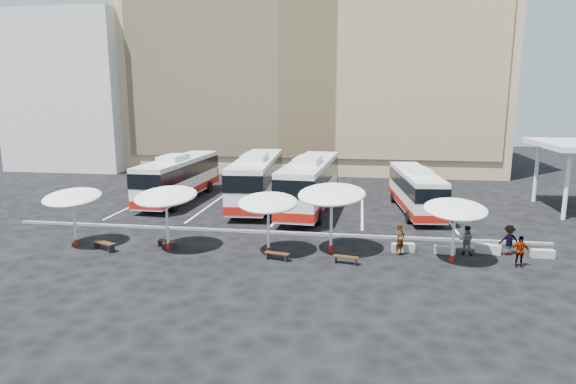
# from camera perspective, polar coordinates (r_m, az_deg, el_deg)

# --- Properties ---
(ground) EXTENTS (120.00, 120.00, 0.00)m
(ground) POSITION_cam_1_polar(r_m,az_deg,el_deg) (30.15, -2.74, -5.15)
(ground) COLOR black
(ground) RESTS_ON ground
(sandstone_building) EXTENTS (42.00, 18.25, 29.60)m
(sandstone_building) POSITION_cam_1_polar(r_m,az_deg,el_deg) (60.63, 3.25, 15.14)
(sandstone_building) COLOR tan
(sandstone_building) RESTS_ON ground
(apartment_block) EXTENTS (14.00, 14.00, 18.00)m
(apartment_block) POSITION_cam_1_polar(r_m,az_deg,el_deg) (65.68, -22.75, 10.84)
(apartment_block) COLOR silver
(apartment_block) RESTS_ON ground
(curb_divider) EXTENTS (34.00, 0.25, 0.15)m
(curb_divider) POSITION_cam_1_polar(r_m,az_deg,el_deg) (30.60, -2.56, -4.76)
(curb_divider) COLOR black
(curb_divider) RESTS_ON ground
(bay_lines) EXTENTS (24.15, 12.00, 0.01)m
(bay_lines) POSITION_cam_1_polar(r_m,az_deg,el_deg) (37.77, -0.37, -1.76)
(bay_lines) COLOR white
(bay_lines) RESTS_ON ground
(bus_0) EXTENTS (3.22, 12.31, 3.88)m
(bus_0) POSITION_cam_1_polar(r_m,az_deg,el_deg) (40.95, -12.76, 1.80)
(bus_0) COLOR white
(bus_0) RESTS_ON ground
(bus_1) EXTENTS (3.68, 13.28, 4.17)m
(bus_1) POSITION_cam_1_polar(r_m,az_deg,el_deg) (38.50, -3.68, 1.69)
(bus_1) COLOR white
(bus_1) RESTS_ON ground
(bus_2) EXTENTS (3.66, 13.25, 4.16)m
(bus_2) POSITION_cam_1_polar(r_m,az_deg,el_deg) (36.62, 2.66, 1.20)
(bus_2) COLOR white
(bus_2) RESTS_ON ground
(bus_3) EXTENTS (3.29, 10.91, 3.41)m
(bus_3) POSITION_cam_1_polar(r_m,az_deg,el_deg) (37.14, 14.87, 0.38)
(bus_3) COLOR white
(bus_3) RESTS_ON ground
(sunshade_0) EXTENTS (3.46, 3.50, 3.36)m
(sunshade_0) POSITION_cam_1_polar(r_m,az_deg,el_deg) (30.00, -24.18, -0.61)
(sunshade_0) COLOR white
(sunshade_0) RESTS_ON ground
(sunshade_1) EXTENTS (4.03, 4.07, 3.62)m
(sunshade_1) POSITION_cam_1_polar(r_m,az_deg,el_deg) (27.42, -14.26, -0.53)
(sunshade_1) COLOR white
(sunshade_1) RESTS_ON ground
(sunshade_2) EXTENTS (3.40, 3.44, 3.39)m
(sunshade_2) POSITION_cam_1_polar(r_m,az_deg,el_deg) (25.94, -2.38, -1.29)
(sunshade_2) COLOR white
(sunshade_2) RESTS_ON ground
(sunshade_3) EXTENTS (4.48, 4.51, 3.87)m
(sunshade_3) POSITION_cam_1_polar(r_m,az_deg,el_deg) (26.16, 5.20, -0.32)
(sunshade_3) COLOR white
(sunshade_3) RESTS_ON ground
(sunshade_4) EXTENTS (3.30, 3.34, 3.34)m
(sunshade_4) POSITION_cam_1_polar(r_m,az_deg,el_deg) (26.04, 19.22, -1.97)
(sunshade_4) COLOR white
(sunshade_4) RESTS_ON ground
(wood_bench_0) EXTENTS (1.63, 1.02, 0.49)m
(wood_bench_0) POSITION_cam_1_polar(r_m,az_deg,el_deg) (29.06, -21.00, -5.77)
(wood_bench_0) COLOR black
(wood_bench_0) RESTS_ON ground
(wood_bench_1) EXTENTS (1.41, 0.85, 0.42)m
(wood_bench_1) POSITION_cam_1_polar(r_m,az_deg,el_deg) (28.48, -14.16, -5.81)
(wood_bench_1) COLOR black
(wood_bench_1) RESTS_ON ground
(wood_bench_2) EXTENTS (1.39, 0.65, 0.41)m
(wood_bench_2) POSITION_cam_1_polar(r_m,az_deg,el_deg) (25.61, -1.31, -7.41)
(wood_bench_2) COLOR black
(wood_bench_2) RESTS_ON ground
(wood_bench_3) EXTENTS (1.37, 0.61, 0.41)m
(wood_bench_3) POSITION_cam_1_polar(r_m,az_deg,el_deg) (25.24, 6.85, -7.79)
(wood_bench_3) COLOR black
(wood_bench_3) RESTS_ON ground
(conc_bench_0) EXTENTS (1.30, 0.63, 0.47)m
(conc_bench_0) POSITION_cam_1_polar(r_m,az_deg,el_deg) (27.74, 13.48, -6.43)
(conc_bench_0) COLOR gray
(conc_bench_0) RESTS_ON ground
(conc_bench_1) EXTENTS (1.13, 0.46, 0.41)m
(conc_bench_1) POSITION_cam_1_polar(r_m,az_deg,el_deg) (28.05, 18.08, -6.54)
(conc_bench_1) COLOR gray
(conc_bench_1) RESTS_ON ground
(conc_bench_2) EXTENTS (1.40, 0.71, 0.50)m
(conc_bench_2) POSITION_cam_1_polar(r_m,az_deg,el_deg) (28.93, 22.60, -6.23)
(conc_bench_2) COLOR gray
(conc_bench_2) RESTS_ON ground
(conc_bench_3) EXTENTS (1.19, 0.43, 0.44)m
(conc_bench_3) POSITION_cam_1_polar(r_m,az_deg,el_deg) (29.41, 27.94, -6.47)
(conc_bench_3) COLOR gray
(conc_bench_3) RESTS_ON ground
(passenger_0) EXTENTS (0.72, 0.72, 1.69)m
(passenger_0) POSITION_cam_1_polar(r_m,az_deg,el_deg) (26.94, 13.16, -5.58)
(passenger_0) COLOR black
(passenger_0) RESTS_ON ground
(passenger_1) EXTENTS (0.92, 0.80, 1.63)m
(passenger_1) POSITION_cam_1_polar(r_m,az_deg,el_deg) (28.08, 20.38, -5.37)
(passenger_1) COLOR black
(passenger_1) RESTS_ON ground
(passenger_2) EXTENTS (0.96, 0.43, 1.63)m
(passenger_2) POSITION_cam_1_polar(r_m,az_deg,el_deg) (27.16, 25.76, -6.37)
(passenger_2) COLOR black
(passenger_2) RESTS_ON ground
(passenger_3) EXTENTS (1.14, 0.74, 1.67)m
(passenger_3) POSITION_cam_1_polar(r_m,az_deg,el_deg) (28.92, 24.71, -5.20)
(passenger_3) COLOR black
(passenger_3) RESTS_ON ground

